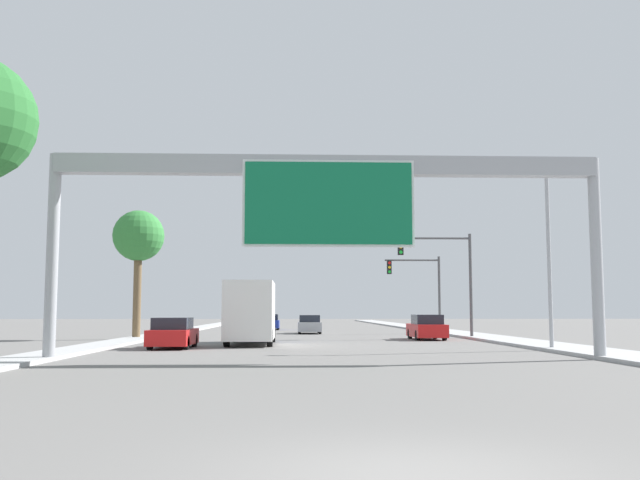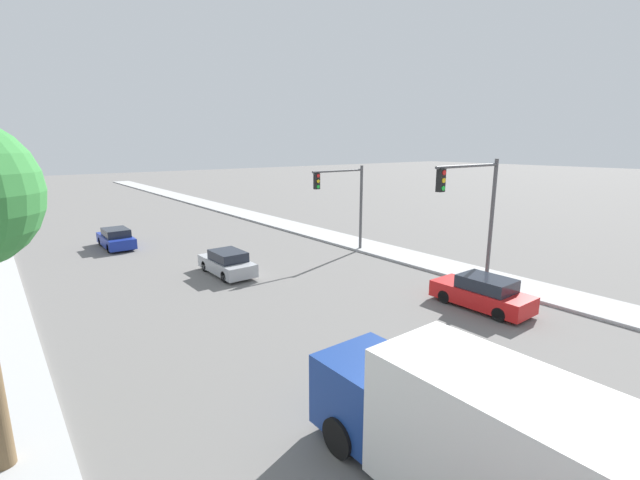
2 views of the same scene
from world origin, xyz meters
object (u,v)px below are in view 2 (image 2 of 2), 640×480
Objects in this scene: car_near_right at (482,293)px; traffic_light_near_intersection at (476,204)px; car_far_left at (227,263)px; traffic_light_mid_block at (346,195)px; truck_box_primary at (477,443)px; car_near_left at (116,239)px.

traffic_light_near_intersection is (1.71, 1.73, 3.87)m from car_near_right.
traffic_light_near_intersection is (8.71, -10.47, 3.91)m from car_far_left.
truck_box_primary is at bearing -124.42° from traffic_light_mid_block.
car_near_left is 0.73× the size of traffic_light_mid_block.
car_far_left is 9.49m from traffic_light_mid_block.
traffic_light_near_intersection is 1.12× the size of traffic_light_mid_block.
traffic_light_mid_block is (0.14, 10.00, -0.50)m from traffic_light_near_intersection.
car_near_left is at bearing 90.00° from truck_box_primary.
traffic_light_mid_block reaches higher than car_near_right.
car_near_right is 0.59× the size of truck_box_primary.
car_near_left reaches higher than car_far_left.
car_near_left is 0.97× the size of car_near_right.
car_near_right is 4.57m from traffic_light_near_intersection.
car_far_left is 0.64× the size of traffic_light_near_intersection.
truck_box_primary is 14.90m from traffic_light_near_intersection.
traffic_light_mid_block is at bearing 55.58° from truck_box_primary.
traffic_light_mid_block reaches higher than truck_box_primary.
car_near_right is at bearing -60.16° from car_far_left.
car_near_right reaches higher than car_far_left.
car_near_left is at bearing 119.38° from traffic_light_near_intersection.
traffic_light_near_intersection is at bearing -90.79° from traffic_light_mid_block.
car_far_left is at bearing 176.94° from traffic_light_mid_block.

